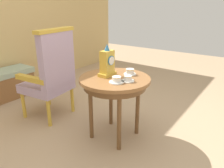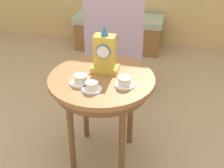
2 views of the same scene
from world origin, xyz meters
TOP-DOWN VIEW (x-y plane):
  - ground_plane at (0.00, 0.00)m, footprint 10.00×10.00m
  - side_table at (0.08, -0.05)m, footprint 0.74×0.74m
  - teacup_left at (-0.03, -0.15)m, footprint 0.15×0.15m
  - teacup_right at (0.06, -0.22)m, footprint 0.13×0.13m
  - teacup_center at (0.26, -0.12)m, footprint 0.13×0.13m
  - mantel_clock at (0.09, 0.05)m, footprint 0.19×0.11m
  - armchair at (-0.00, 0.85)m, footprint 0.60×0.59m

SIDE VIEW (x-z plane):
  - ground_plane at x=0.00m, z-range 0.00..0.00m
  - armchair at x=0.00m, z-range 0.02..1.16m
  - side_table at x=0.08m, z-range 0.27..0.95m
  - teacup_right at x=0.06m, z-range 0.69..0.74m
  - teacup_left at x=-0.03m, z-range 0.69..0.74m
  - teacup_center at x=0.26m, z-range 0.69..0.75m
  - mantel_clock at x=0.09m, z-range 0.66..0.99m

